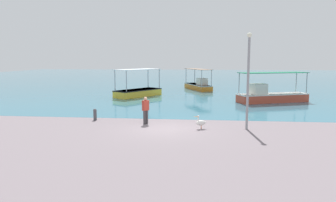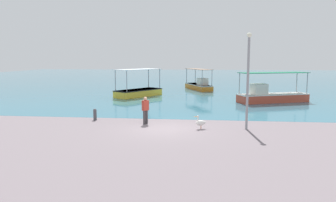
{
  "view_description": "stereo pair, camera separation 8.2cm",
  "coord_description": "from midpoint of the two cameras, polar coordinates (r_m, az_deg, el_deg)",
  "views": [
    {
      "loc": [
        2.22,
        -18.32,
        4.07
      ],
      "look_at": [
        -0.29,
        4.58,
        1.02
      ],
      "focal_mm": 35.0,
      "sensor_mm": 36.0,
      "label": 1
    },
    {
      "loc": [
        2.3,
        -18.31,
        4.07
      ],
      "look_at": [
        -0.29,
        4.58,
        1.02
      ],
      "focal_mm": 35.0,
      "sensor_mm": 36.0,
      "label": 2
    }
  ],
  "objects": [
    {
      "name": "harbor_water",
      "position": [
        66.47,
        4.51,
        4.03
      ],
      "size": [
        110.0,
        90.0,
        0.0
      ],
      "primitive_type": "cube",
      "color": "teal",
      "rests_on": "ground"
    },
    {
      "name": "fisherman_standing",
      "position": [
        20.18,
        -3.84,
        -1.48
      ],
      "size": [
        0.43,
        0.45,
        1.69
      ],
      "color": "#3F3A3D",
      "rests_on": "ground"
    },
    {
      "name": "lamp_post",
      "position": [
        18.97,
        13.88,
        4.34
      ],
      "size": [
        0.28,
        0.28,
        5.45
      ],
      "color": "gray",
      "rests_on": "ground"
    },
    {
      "name": "mooring_bollard",
      "position": [
        21.99,
        -12.5,
        -2.21
      ],
      "size": [
        0.23,
        0.23,
        0.76
      ],
      "color": "#47474C",
      "rests_on": "ground"
    },
    {
      "name": "fishing_boat_center",
      "position": [
        42.19,
        5.47,
        2.81
      ],
      "size": [
        3.8,
        6.2,
        2.63
      ],
      "color": "orange",
      "rests_on": "harbor_water"
    },
    {
      "name": "fishing_boat_far_right",
      "position": [
        34.72,
        -5.1,
        1.72
      ],
      "size": [
        4.64,
        5.61,
        2.88
      ],
      "color": "gold",
      "rests_on": "harbor_water"
    },
    {
      "name": "fishing_boat_far_left",
      "position": [
        31.57,
        17.61,
        0.97
      ],
      "size": [
        6.83,
        4.15,
        2.73
      ],
      "color": "#BE442F",
      "rests_on": "harbor_water"
    },
    {
      "name": "pelican",
      "position": [
        18.89,
        5.79,
        -3.76
      ],
      "size": [
        0.79,
        0.43,
        0.8
      ],
      "color": "#E0997A",
      "rests_on": "ground"
    },
    {
      "name": "ground",
      "position": [
        18.89,
        -0.57,
        -4.89
      ],
      "size": [
        120.0,
        120.0,
        0.0
      ],
      "primitive_type": "plane",
      "color": "slate"
    }
  ]
}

